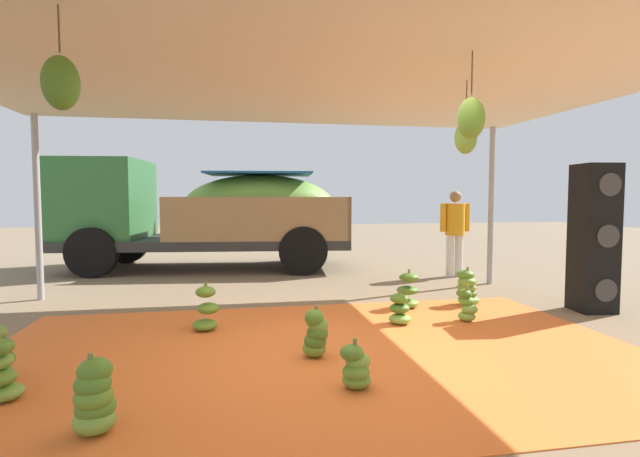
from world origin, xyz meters
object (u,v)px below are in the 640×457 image
worker_0 (455,227)px  speaker_stack (594,238)px  banana_bunch_9 (94,398)px  banana_bunch_4 (467,306)px  cargo_truck_main (203,211)px  banana_bunch_6 (206,310)px  banana_bunch_7 (400,310)px  banana_bunch_8 (316,335)px  banana_bunch_5 (408,292)px  banana_bunch_3 (356,368)px  banana_bunch_2 (0,372)px  banana_bunch_0 (467,289)px

worker_0 → speaker_stack: bearing=-79.7°
banana_bunch_9 → worker_0: worker_0 is taller
banana_bunch_4 → cargo_truck_main: size_ratio=0.07×
banana_bunch_6 → speaker_stack: size_ratio=0.28×
banana_bunch_4 → speaker_stack: size_ratio=0.23×
banana_bunch_7 → banana_bunch_8: bearing=-139.7°
speaker_stack → banana_bunch_5: bearing=165.9°
banana_bunch_7 → banana_bunch_9: (-2.97, -2.28, 0.06)m
speaker_stack → banana_bunch_6: bearing=-179.4°
banana_bunch_3 → cargo_truck_main: bearing=102.8°
banana_bunch_5 → cargo_truck_main: size_ratio=0.09×
banana_bunch_2 → worker_0: bearing=38.3°
banana_bunch_0 → banana_bunch_4: bearing=-117.5°
banana_bunch_0 → cargo_truck_main: (-4.03, 4.49, 1.03)m
worker_0 → banana_bunch_6: bearing=-146.4°
banana_bunch_2 → worker_0: (6.16, 4.87, 0.76)m
banana_bunch_0 → banana_bunch_6: (-3.70, -0.69, -0.00)m
speaker_stack → cargo_truck_main: bearing=137.5°
banana_bunch_7 → worker_0: bearing=54.3°
banana_bunch_2 → worker_0: size_ratio=0.32×
banana_bunch_6 → banana_bunch_3: bearing=-56.8°
banana_bunch_4 → worker_0: worker_0 is taller
banana_bunch_7 → speaker_stack: (2.89, 0.18, 0.84)m
banana_bunch_4 → banana_bunch_7: 0.89m
banana_bunch_6 → worker_0: bearing=33.6°
banana_bunch_3 → banana_bunch_8: banana_bunch_8 is taller
banana_bunch_7 → worker_0: worker_0 is taller
banana_bunch_0 → banana_bunch_9: 5.30m
banana_bunch_5 → banana_bunch_6: 2.86m
banana_bunch_5 → speaker_stack: speaker_stack is taller
banana_bunch_8 → cargo_truck_main: size_ratio=0.08×
banana_bunch_0 → banana_bunch_5: size_ratio=1.01×
cargo_truck_main → banana_bunch_4: bearing=-56.2°
cargo_truck_main → speaker_stack: 7.58m
banana_bunch_0 → banana_bunch_9: banana_bunch_0 is taller
banana_bunch_7 → worker_0: size_ratio=0.25×
worker_0 → banana_bunch_9: bearing=-133.8°
banana_bunch_3 → worker_0: size_ratio=0.24×
banana_bunch_5 → banana_bunch_9: 4.58m
banana_bunch_4 → cargo_truck_main: cargo_truck_main is taller
banana_bunch_8 → banana_bunch_9: bearing=-144.6°
banana_bunch_8 → worker_0: bearing=50.2°
banana_bunch_6 → banana_bunch_9: (-0.61, -2.41, -0.00)m
banana_bunch_4 → banana_bunch_5: (-0.48, 0.85, 0.04)m
banana_bunch_4 → worker_0: size_ratio=0.27×
banana_bunch_2 → banana_bunch_6: bearing=50.0°
banana_bunch_8 → banana_bunch_6: bearing=133.1°
banana_bunch_6 → speaker_stack: (5.26, 0.06, 0.78)m
banana_bunch_4 → banana_bunch_9: 4.46m
banana_bunch_3 → cargo_truck_main: size_ratio=0.07×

